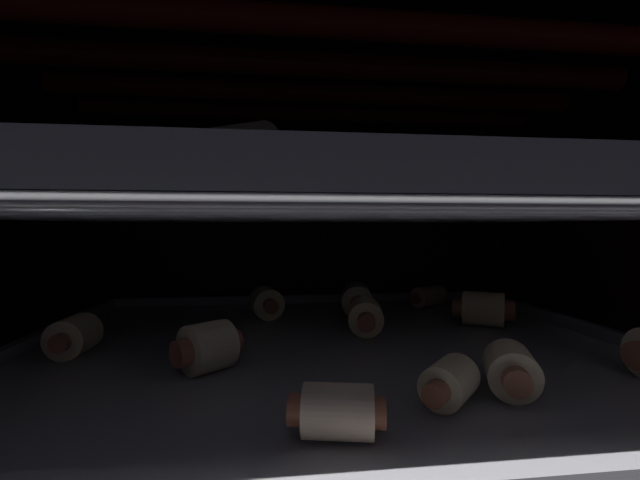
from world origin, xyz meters
TOP-DOWN VIEW (x-y plane):
  - ground_plane at (0.00, 0.00)cm, footprint 58.24×46.91cm
  - oven_wall_back at (0.00, 22.85)cm, footprint 58.24×1.20cm
  - oven_ceiling at (0.00, 0.00)cm, footprint 58.24×46.91cm
  - heating_element at (0.00, -0.00)cm, footprint 44.67×20.09cm
  - oven_rack_lower at (0.00, -0.00)cm, footprint 53.15×43.62cm
  - baking_tray_lower at (0.00, 0.00)cm, footprint 47.92×39.57cm
  - pig_in_blanket_lower_1 at (8.90, -10.73)cm, footprint 3.82×4.91cm
  - pig_in_blanket_lower_2 at (-5.13, 11.05)cm, footprint 3.79×4.94cm
  - pig_in_blanket_lower_3 at (3.74, 3.50)cm, footprint 3.69×5.68cm
  - pig_in_blanket_lower_4 at (4.64, 11.50)cm, footprint 4.01×6.07cm
  - pig_in_blanket_lower_5 at (4.83, -11.58)cm, footprint 4.25×4.40cm
  - pig_in_blanket_lower_6 at (-1.76, -14.41)cm, footprint 4.74×3.06cm
  - pig_in_blanket_lower_7 at (14.25, 15.10)cm, footprint 5.20×4.04cm
  - pig_in_blanket_lower_8 at (15.77, 4.97)cm, footprint 5.77×4.75cm
  - pig_in_blanket_lower_9 at (-19.36, 0.06)cm, footprint 3.08×4.57cm
  - pig_in_blanket_lower_10 at (-8.91, -4.76)cm, footprint 4.63×4.36cm
  - oven_rack_upper at (0.00, 0.00)cm, footprint 53.07×43.62cm
  - baking_tray_upper at (0.00, 0.00)cm, footprint 47.92×39.57cm
  - pig_in_blanket_upper_0 at (-3.05, -3.70)cm, footprint 5.93×4.18cm
  - pig_in_blanket_upper_1 at (-11.87, 8.20)cm, footprint 5.38×3.44cm
  - pig_in_blanket_upper_2 at (-6.14, -13.03)cm, footprint 4.43×4.23cm
  - pig_in_blanket_upper_3 at (5.38, 8.14)cm, footprint 3.84×5.79cm
  - pig_in_blanket_upper_4 at (-15.53, -0.80)cm, footprint 3.36×5.64cm
  - pig_in_blanket_upper_5 at (4.64, 1.10)cm, footprint 5.11×4.99cm
  - pig_in_blanket_upper_6 at (4.24, -10.46)cm, footprint 5.88×3.62cm
  - pig_in_blanket_upper_7 at (2.52, -4.28)cm, footprint 5.17×4.03cm
  - pig_in_blanket_upper_8 at (18.81, -8.26)cm, footprint 2.86×4.90cm

SIDE VIEW (x-z plane):
  - ground_plane at x=0.00cm, z-range -1.20..0.00cm
  - oven_rack_lower at x=0.00cm, z-range 8.42..9.03cm
  - baking_tray_lower at x=0.00cm, z-range 8.60..10.52cm
  - pig_in_blanket_lower_7 at x=14.25cm, z-range 9.94..12.35cm
  - pig_in_blanket_lower_5 at x=4.83cm, z-range 9.94..12.36cm
  - pig_in_blanket_lower_6 at x=-1.76cm, z-range 9.94..12.42cm
  - pig_in_blanket_lower_1 at x=8.90cm, z-range 9.94..12.77cm
  - pig_in_blanket_lower_9 at x=-19.36cm, z-range 9.94..12.86cm
  - pig_in_blanket_lower_3 at x=3.74cm, z-range 9.94..13.04cm
  - pig_in_blanket_lower_2 at x=-5.13cm, z-range 9.94..13.14cm
  - pig_in_blanket_lower_10 at x=-8.91cm, z-range 9.94..13.23cm
  - pig_in_blanket_lower_8 at x=15.77cm, z-range 9.94..13.23cm
  - pig_in_blanket_lower_4 at x=4.64cm, z-range 9.94..13.33cm
  - oven_wall_back at x=0.00cm, z-range 0.00..33.65cm
  - oven_rack_upper at x=0.00cm, z-range 20.12..20.65cm
  - baking_tray_upper at x=0.00cm, z-range 20.15..22.04cm
  - pig_in_blanket_upper_1 at x=-11.87cm, z-range 21.30..23.84cm
  - pig_in_blanket_upper_7 at x=2.52cm, z-range 21.30..23.96cm
  - pig_in_blanket_upper_6 at x=4.24cm, z-range 21.30..23.97cm
  - pig_in_blanket_upper_8 at x=18.81cm, z-range 21.30..24.08cm
  - pig_in_blanket_upper_5 at x=4.64cm, z-range 21.30..24.30cm
  - pig_in_blanket_upper_2 at x=-6.14cm, z-range 21.30..24.30cm
  - pig_in_blanket_upper_4 at x=-15.53cm, z-range 21.30..24.49cm
  - pig_in_blanket_upper_0 at x=-3.05cm, z-range 21.30..24.54cm
  - pig_in_blanket_upper_3 at x=5.38cm, z-range 21.30..24.69cm
  - heating_element at x=0.00cm, z-range 30.25..31.98cm
  - oven_ceiling at x=0.00cm, z-range 33.65..34.85cm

